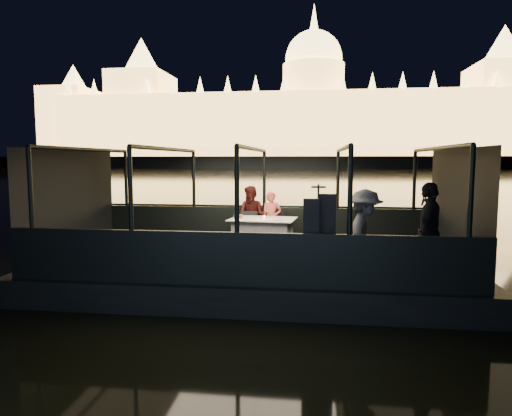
# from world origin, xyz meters

# --- Properties ---
(river_water) EXTENTS (500.00, 500.00, 0.00)m
(river_water) POSITION_xyz_m (0.00, 80.00, 0.00)
(river_water) COLOR black
(river_water) RESTS_ON ground
(boat_hull) EXTENTS (8.60, 4.40, 1.00)m
(boat_hull) POSITION_xyz_m (0.00, 0.00, 0.00)
(boat_hull) COLOR black
(boat_hull) RESTS_ON river_water
(boat_deck) EXTENTS (8.00, 4.00, 0.04)m
(boat_deck) POSITION_xyz_m (0.00, 0.00, 0.48)
(boat_deck) COLOR black
(boat_deck) RESTS_ON boat_hull
(gunwale_port) EXTENTS (8.00, 0.08, 0.90)m
(gunwale_port) POSITION_xyz_m (0.00, 2.00, 0.95)
(gunwale_port) COLOR black
(gunwale_port) RESTS_ON boat_deck
(gunwale_starboard) EXTENTS (8.00, 0.08, 0.90)m
(gunwale_starboard) POSITION_xyz_m (0.00, -2.00, 0.95)
(gunwale_starboard) COLOR black
(gunwale_starboard) RESTS_ON boat_deck
(cabin_glass_port) EXTENTS (8.00, 0.02, 1.40)m
(cabin_glass_port) POSITION_xyz_m (0.00, 2.00, 2.10)
(cabin_glass_port) COLOR #99B2B2
(cabin_glass_port) RESTS_ON gunwale_port
(cabin_glass_starboard) EXTENTS (8.00, 0.02, 1.40)m
(cabin_glass_starboard) POSITION_xyz_m (0.00, -2.00, 2.10)
(cabin_glass_starboard) COLOR #99B2B2
(cabin_glass_starboard) RESTS_ON gunwale_starboard
(cabin_roof_glass) EXTENTS (8.00, 4.00, 0.02)m
(cabin_roof_glass) POSITION_xyz_m (0.00, 0.00, 2.80)
(cabin_roof_glass) COLOR #99B2B2
(cabin_roof_glass) RESTS_ON boat_deck
(end_wall_fore) EXTENTS (0.02, 4.00, 2.30)m
(end_wall_fore) POSITION_xyz_m (-4.00, 0.00, 1.65)
(end_wall_fore) COLOR black
(end_wall_fore) RESTS_ON boat_deck
(end_wall_aft) EXTENTS (0.02, 4.00, 2.30)m
(end_wall_aft) POSITION_xyz_m (4.00, 0.00, 1.65)
(end_wall_aft) COLOR black
(end_wall_aft) RESTS_ON boat_deck
(canopy_ribs) EXTENTS (8.00, 4.00, 2.30)m
(canopy_ribs) POSITION_xyz_m (0.00, 0.00, 1.65)
(canopy_ribs) COLOR black
(canopy_ribs) RESTS_ON boat_deck
(embankment) EXTENTS (400.00, 140.00, 6.00)m
(embankment) POSITION_xyz_m (0.00, 210.00, 1.00)
(embankment) COLOR #423D33
(embankment) RESTS_ON ground
(parliament_building) EXTENTS (220.00, 32.00, 60.00)m
(parliament_building) POSITION_xyz_m (0.00, 175.00, 29.00)
(parliament_building) COLOR #F2D18C
(parliament_building) RESTS_ON embankment
(dining_table_central) EXTENTS (1.55, 1.19, 0.77)m
(dining_table_central) POSITION_xyz_m (0.10, 0.86, 0.89)
(dining_table_central) COLOR silver
(dining_table_central) RESTS_ON boat_deck
(chair_port_left) EXTENTS (0.41, 0.41, 0.85)m
(chair_port_left) POSITION_xyz_m (-0.30, 1.31, 0.95)
(chair_port_left) COLOR black
(chair_port_left) RESTS_ON boat_deck
(chair_port_right) EXTENTS (0.45, 0.45, 0.82)m
(chair_port_right) POSITION_xyz_m (0.32, 1.46, 0.95)
(chair_port_right) COLOR black
(chair_port_right) RESTS_ON boat_deck
(coat_stand) EXTENTS (0.57, 0.52, 1.68)m
(coat_stand) POSITION_xyz_m (1.31, -1.75, 1.40)
(coat_stand) COLOR black
(coat_stand) RESTS_ON boat_deck
(person_woman_coral) EXTENTS (0.51, 0.36, 1.32)m
(person_woman_coral) POSITION_xyz_m (0.22, 1.58, 1.25)
(person_woman_coral) COLOR #E35B52
(person_woman_coral) RESTS_ON boat_deck
(person_man_maroon) EXTENTS (0.83, 0.74, 1.46)m
(person_man_maroon) POSITION_xyz_m (-0.26, 1.58, 1.25)
(person_man_maroon) COLOR #411412
(person_man_maroon) RESTS_ON boat_deck
(passenger_stripe) EXTENTS (0.74, 1.11, 1.60)m
(passenger_stripe) POSITION_xyz_m (2.08, -1.51, 1.35)
(passenger_stripe) COLOR silver
(passenger_stripe) RESTS_ON boat_deck
(passenger_dark) EXTENTS (0.79, 1.09, 1.71)m
(passenger_dark) POSITION_xyz_m (3.17, -1.30, 1.35)
(passenger_dark) COLOR black
(passenger_dark) RESTS_ON boat_deck
(wine_bottle) EXTENTS (0.08, 0.08, 0.28)m
(wine_bottle) POSITION_xyz_m (-0.50, 0.70, 1.42)
(wine_bottle) COLOR #13361C
(wine_bottle) RESTS_ON dining_table_central
(bread_basket) EXTENTS (0.22, 0.22, 0.08)m
(bread_basket) POSITION_xyz_m (-0.47, 0.84, 1.31)
(bread_basket) COLOR brown
(bread_basket) RESTS_ON dining_table_central
(amber_candle) EXTENTS (0.06, 0.06, 0.07)m
(amber_candle) POSITION_xyz_m (0.13, 0.78, 1.31)
(amber_candle) COLOR #FF853F
(amber_candle) RESTS_ON dining_table_central
(plate_near) EXTENTS (0.28, 0.28, 0.01)m
(plate_near) POSITION_xyz_m (0.45, 0.61, 1.27)
(plate_near) COLOR silver
(plate_near) RESTS_ON dining_table_central
(plate_far) EXTENTS (0.26, 0.26, 0.01)m
(plate_far) POSITION_xyz_m (-0.40, 0.99, 1.27)
(plate_far) COLOR white
(plate_far) RESTS_ON dining_table_central
(wine_glass_white) EXTENTS (0.07, 0.07, 0.21)m
(wine_glass_white) POSITION_xyz_m (-0.45, 0.60, 1.36)
(wine_glass_white) COLOR white
(wine_glass_white) RESTS_ON dining_table_central
(wine_glass_red) EXTENTS (0.06, 0.06, 0.17)m
(wine_glass_red) POSITION_xyz_m (0.18, 0.96, 1.36)
(wine_glass_red) COLOR white
(wine_glass_red) RESTS_ON dining_table_central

